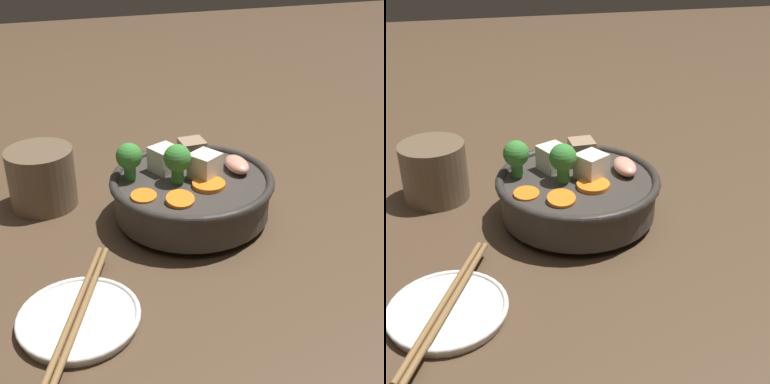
% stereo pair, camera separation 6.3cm
% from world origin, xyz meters
% --- Properties ---
extents(ground_plane, '(3.00, 3.00, 0.00)m').
position_xyz_m(ground_plane, '(0.00, 0.00, 0.00)').
color(ground_plane, '#4C3826').
extents(stirfry_bowl, '(0.22, 0.22, 0.11)m').
position_xyz_m(stirfry_bowl, '(0.00, 0.00, 0.04)').
color(stirfry_bowl, '#38332D').
rests_on(stirfry_bowl, ground_plane).
extents(side_saucer, '(0.13, 0.13, 0.01)m').
position_xyz_m(side_saucer, '(-0.17, 0.18, 0.01)').
color(side_saucer, white).
rests_on(side_saucer, ground_plane).
extents(dark_mug, '(0.12, 0.09, 0.09)m').
position_xyz_m(dark_mug, '(0.10, 0.19, 0.04)').
color(dark_mug, brown).
rests_on(dark_mug, ground_plane).
extents(chopsticks_pair, '(0.21, 0.10, 0.01)m').
position_xyz_m(chopsticks_pair, '(-0.17, 0.18, 0.02)').
color(chopsticks_pair, olive).
rests_on(chopsticks_pair, side_saucer).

